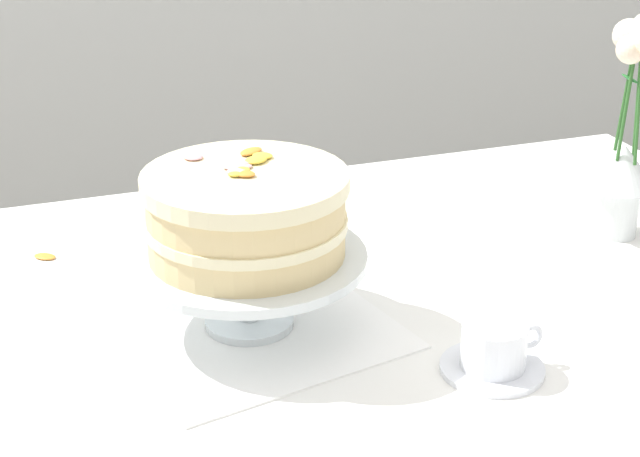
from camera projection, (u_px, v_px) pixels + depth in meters
The scene contains 7 objects.
dining_table at pixel (372, 380), 1.33m from camera, with size 1.40×1.00×0.74m.
linen_napkin at pixel (250, 327), 1.27m from camera, with size 0.32×0.32×0.00m, color white.
cake_stand at pixel (248, 267), 1.24m from camera, with size 0.29×0.29×0.10m.
layer_cake at pixel (246, 214), 1.21m from camera, with size 0.25×0.25×0.11m.
flower_vase at pixel (628, 134), 1.47m from camera, with size 0.10×0.11×0.33m.
teacup at pixel (494, 351), 1.17m from camera, with size 0.12×0.12×0.06m.
loose_petal_0 at pixel (45, 256), 1.45m from camera, with size 0.03×0.02×0.00m, color orange.
Camera 1 is at (-0.44, -1.08, 1.36)m, focal length 57.61 mm.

